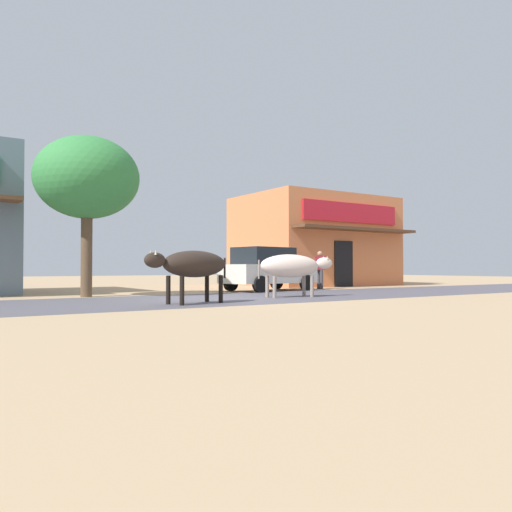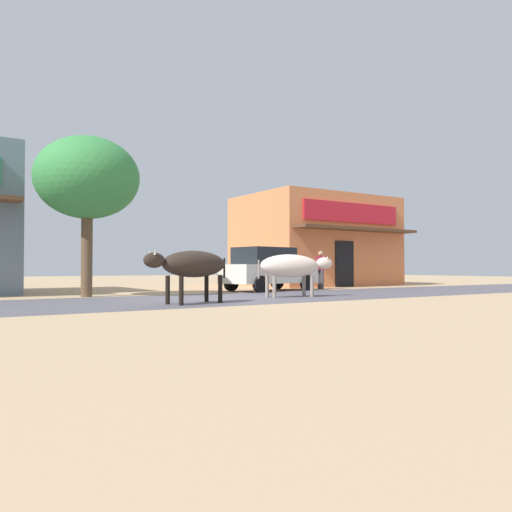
{
  "view_description": "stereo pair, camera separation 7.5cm",
  "coord_description": "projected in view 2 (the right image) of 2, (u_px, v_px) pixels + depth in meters",
  "views": [
    {
      "loc": [
        -6.81,
        -12.65,
        0.9
      ],
      "look_at": [
        1.85,
        0.4,
        1.24
      ],
      "focal_mm": 35.62,
      "sensor_mm": 36.0,
      "label": 1
    },
    {
      "loc": [
        -6.75,
        -12.69,
        0.9
      ],
      "look_at": [
        1.85,
        0.4,
        1.24
      ],
      "focal_mm": 35.62,
      "sensor_mm": 36.0,
      "label": 2
    }
  ],
  "objects": [
    {
      "name": "storefront_right_club",
      "position": [
        316.0,
        242.0,
        25.71
      ],
      "size": [
        7.24,
        6.14,
        4.39
      ],
      "color": "#DD7C4B",
      "rests_on": "ground"
    },
    {
      "name": "pedestrian_by_shop",
      "position": [
        321.0,
        267.0,
        20.9
      ],
      "size": [
        0.48,
        0.61,
        1.56
      ],
      "color": "#3F3F47",
      "rests_on": "ground"
    },
    {
      "name": "roadside_tree",
      "position": [
        87.0,
        179.0,
        15.39
      ],
      "size": [
        3.11,
        3.11,
        4.86
      ],
      "color": "brown",
      "rests_on": "ground"
    },
    {
      "name": "cow_near_brown",
      "position": [
        193.0,
        265.0,
        12.48
      ],
      "size": [
        2.49,
        1.17,
        1.31
      ],
      "color": "#2D231D",
      "rests_on": "ground"
    },
    {
      "name": "parked_hatchback_car",
      "position": [
        268.0,
        269.0,
        19.22
      ],
      "size": [
        3.9,
        2.24,
        1.64
      ],
      "color": "silver",
      "rests_on": "ground"
    },
    {
      "name": "cow_far_dark",
      "position": [
        292.0,
        266.0,
        15.2
      ],
      "size": [
        2.56,
        0.92,
        1.28
      ],
      "color": "beige",
      "rests_on": "ground"
    },
    {
      "name": "ground",
      "position": [
        209.0,
        299.0,
        14.29
      ],
      "size": [
        80.0,
        80.0,
        0.0
      ],
      "primitive_type": "plane",
      "color": "tan"
    },
    {
      "name": "asphalt_road",
      "position": [
        209.0,
        299.0,
        14.29
      ],
      "size": [
        72.0,
        5.22,
        0.0
      ],
      "primitive_type": "cube",
      "color": "#55515A",
      "rests_on": "ground"
    }
  ]
}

